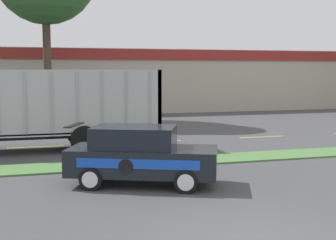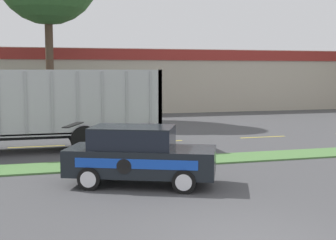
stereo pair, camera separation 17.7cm
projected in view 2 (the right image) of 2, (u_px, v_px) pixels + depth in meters
name	position (u px, v px, depth m)	size (l,w,h in m)	color
grass_verge	(150.00, 162.00, 16.62)	(120.00, 1.71, 0.06)	#517F42
centre_line_3	(37.00, 147.00, 20.23)	(2.40, 0.14, 0.01)	yellow
centre_line_4	(157.00, 141.00, 21.68)	(2.40, 0.14, 0.01)	yellow
centre_line_5	(263.00, 137.00, 23.13)	(2.40, 0.14, 0.01)	yellow
rally_car	(139.00, 155.00, 13.43)	(4.56, 3.23, 1.72)	black
store_building_backdrop	(138.00, 80.00, 41.07)	(39.02, 12.10, 4.91)	#BCB29E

